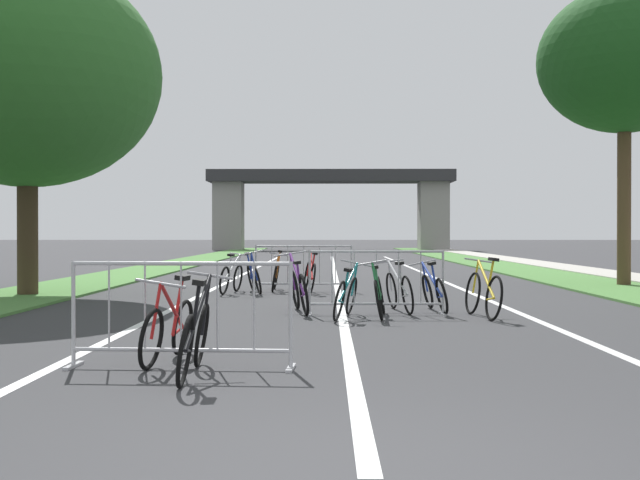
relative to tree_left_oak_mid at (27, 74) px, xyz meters
name	(u,v)px	position (x,y,z in m)	size (l,w,h in m)	color
ground_plane	(371,480)	(6.52, -12.59, -4.65)	(300.00, 300.00, 0.00)	#333335
grass_verge_left	(175,265)	(-0.03, 16.51, -4.62)	(2.41, 71.14, 0.05)	#477A38
grass_verge_right	(493,265)	(13.08, 16.51, -4.62)	(2.41, 71.14, 0.05)	#477A38
sidewalk_path_right	(542,264)	(15.12, 16.51, -4.61)	(1.67, 71.14, 0.08)	#ADA89E
lane_stripe_center	(335,276)	(6.52, 7.99, -4.64)	(0.14, 41.16, 0.01)	silver
lane_stripe_right_lane	(431,276)	(9.47, 7.99, -4.64)	(0.14, 41.16, 0.01)	silver
lane_stripe_left_lane	(240,276)	(3.58, 7.99, -4.64)	(0.14, 41.16, 0.01)	silver
overpass_bridge	(331,195)	(6.52, 46.21, -0.39)	(18.94, 3.71, 6.17)	#2D2D30
tree_left_oak_mid	(27,74)	(0.00, 0.00, 0.00)	(5.57, 5.57, 7.03)	#3D2D1E
tree_right_pine_far	(625,61)	(13.64, 3.25, 0.95)	(4.26, 4.26, 7.43)	#4C3823
crowd_barrier_nearest	(181,316)	(4.85, -9.01, -4.13)	(2.24, 0.56, 1.05)	#ADADB2
crowd_barrier_second	(376,283)	(7.08, -3.81, -4.13)	(2.23, 0.50, 1.05)	#ADADB2
crowd_barrier_third	(304,269)	(5.75, 1.39, -4.13)	(2.23, 0.47, 1.05)	#ADADB2
bicycle_blue_0	(434,291)	(8.08, -3.29, -4.30)	(0.55, 1.69, 0.88)	black
bicycle_red_1	(169,329)	(4.66, -8.66, -4.30)	(0.51, 1.59, 0.89)	black
bicycle_silver_2	(399,290)	(7.49, -3.27, -4.28)	(0.61, 1.72, 0.88)	black
bicycle_black_3	(195,337)	(5.07, -9.50, -4.28)	(0.45, 1.73, 0.96)	black
bicycle_purple_4	(299,290)	(5.81, -3.42, -4.27)	(0.67, 1.77, 1.03)	black
bicycle_orange_5	(276,275)	(5.10, 1.75, -4.28)	(0.42, 1.64, 0.93)	black
bicycle_teal_6	(346,296)	(6.58, -4.35, -4.29)	(0.71, 1.66, 0.91)	black
bicycle_yellow_7	(483,293)	(8.73, -4.21, -4.26)	(0.46, 1.74, 0.95)	black
bicycle_white_8	(232,277)	(4.17, 0.89, -4.30)	(0.59, 1.63, 0.89)	black
bicycle_green_9	(379,295)	(7.10, -4.17, -4.29)	(0.52, 1.67, 0.93)	black
bicycle_blue_10	(254,277)	(4.66, 0.92, -4.29)	(0.56, 1.64, 0.97)	black
bicycle_red_11	(310,276)	(5.89, 1.01, -4.27)	(0.43, 1.73, 0.94)	black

